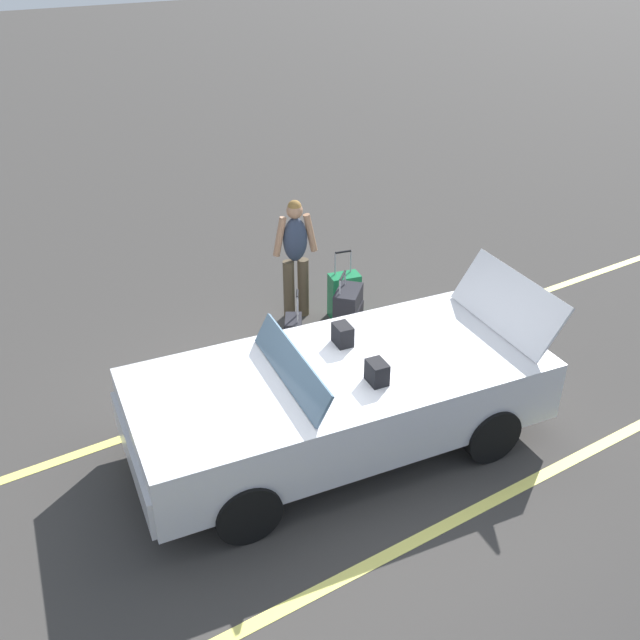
# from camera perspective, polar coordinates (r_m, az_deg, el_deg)

# --- Properties ---
(ground_plane) EXTENTS (80.00, 80.00, 0.00)m
(ground_plane) POSITION_cam_1_polar(r_m,az_deg,el_deg) (7.41, 1.52, -9.85)
(ground_plane) COLOR #383533
(lot_line_near) EXTENTS (18.00, 0.12, 0.01)m
(lot_line_near) POSITION_cam_1_polar(r_m,az_deg,el_deg) (8.25, -3.15, -5.14)
(lot_line_near) COLOR #EAE066
(lot_line_near) RESTS_ON ground_plane
(lot_line_mid) EXTENTS (18.00, 0.12, 0.01)m
(lot_line_mid) POSITION_cam_1_polar(r_m,az_deg,el_deg) (6.57, 8.83, -16.80)
(lot_line_mid) COLOR #EAE066
(lot_line_mid) RESTS_ON ground_plane
(convertible_car) EXTENTS (4.40, 2.28, 1.50)m
(convertible_car) POSITION_cam_1_polar(r_m,az_deg,el_deg) (6.98, 0.11, -6.56)
(convertible_car) COLOR silver
(convertible_car) RESTS_ON ground_plane
(suitcase_large_black) EXTENTS (0.54, 0.53, 0.94)m
(suitcase_large_black) POSITION_cam_1_polar(r_m,az_deg,el_deg) (8.83, 2.30, 0.33)
(suitcase_large_black) COLOR black
(suitcase_large_black) RESTS_ON ground_plane
(suitcase_medium_bright) EXTENTS (0.44, 0.32, 0.94)m
(suitcase_medium_bright) POSITION_cam_1_polar(r_m,az_deg,el_deg) (9.42, 1.97, 2.01)
(suitcase_medium_bright) COLOR #19723F
(suitcase_medium_bright) RESTS_ON ground_plane
(suitcase_small_carryon) EXTENTS (0.35, 0.39, 0.86)m
(suitcase_small_carryon) POSITION_cam_1_polar(r_m,az_deg,el_deg) (8.64, -2.18, -1.29)
(suitcase_small_carryon) COLOR black
(suitcase_small_carryon) RESTS_ON ground_plane
(traveler_person) EXTENTS (0.61, 0.29, 1.65)m
(traveler_person) POSITION_cam_1_polar(r_m,az_deg,el_deg) (9.16, -2.01, 5.46)
(traveler_person) COLOR #4C3F2D
(traveler_person) RESTS_ON ground_plane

